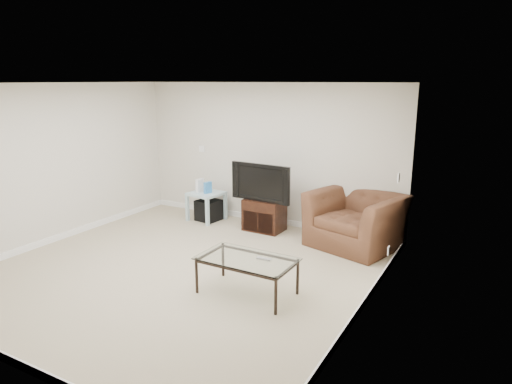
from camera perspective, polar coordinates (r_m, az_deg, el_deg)
The scene contains 18 objects.
floor at distance 6.45m, azimuth -9.21°, elevation -9.53°, with size 5.00×5.00×0.00m, color tan.
ceiling at distance 5.93m, azimuth -10.16°, elevation 13.26°, with size 5.00×5.00×0.00m, color white.
wall_back at distance 8.13m, azimuth 1.35°, elevation 4.72°, with size 5.00×0.02×2.50m, color silver.
wall_left at distance 7.85m, azimuth -24.15°, elevation 3.18°, with size 0.02×5.00×2.50m, color silver.
wall_right at distance 4.95m, azimuth 13.69°, elevation -1.65°, with size 0.02×5.00×2.50m, color silver.
plate_back at distance 8.85m, azimuth -6.78°, elevation 5.37°, with size 0.12×0.02×0.12m, color white.
plate_right_switch at distance 6.47m, azimuth 17.40°, elevation 1.72°, with size 0.02×0.09×0.13m, color white.
plate_right_outlet at distance 6.45m, azimuth 16.23°, elevation -7.05°, with size 0.02×0.08×0.12m, color white.
tv_stand at distance 7.87m, azimuth 1.05°, elevation -2.87°, with size 0.66×0.46×0.55m, color black, non-canonical shape.
dvd_player at distance 7.79m, azimuth 0.92°, elevation -1.64°, with size 0.40×0.28×0.06m, color black.
television at distance 7.70m, azimuth 0.97°, elevation 1.32°, with size 1.03×0.21×0.64m, color black.
side_table at distance 8.49m, azimuth -6.21°, elevation -1.78°, with size 0.55×0.55×0.53m, color #A9C1D3, non-canonical shape.
subwoofer at distance 8.50m, azimuth -5.93°, elevation -2.28°, with size 0.39×0.39×0.39m, color black.
game_console at distance 8.47m, azimuth -7.04°, elevation 0.85°, with size 0.06×0.18×0.24m, color white.
game_case at distance 8.34m, azimuth -6.04°, elevation 0.56°, with size 0.06×0.15×0.21m, color #337FCC.
recliner at distance 7.21m, azimuth 12.40°, elevation -2.33°, with size 1.30×0.85×1.14m, color #48331F.
coffee_table at distance 5.61m, azimuth -1.14°, elevation -10.46°, with size 1.16×0.66×0.46m, color black, non-canonical shape.
remote at distance 5.48m, azimuth 0.99°, elevation -8.36°, with size 0.18×0.05×0.02m, color #B2B2B7.
Camera 1 is at (3.71, -4.62, 2.54)m, focal length 32.00 mm.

